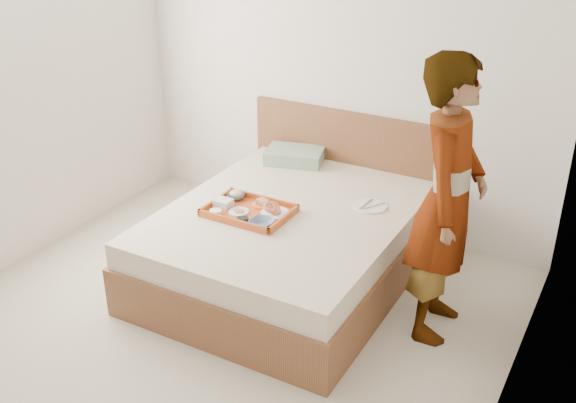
% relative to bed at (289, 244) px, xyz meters
% --- Properties ---
extents(ground, '(3.50, 4.00, 0.01)m').
position_rel_bed_xyz_m(ground, '(-0.12, -1.00, -0.27)').
color(ground, '#BAAF9D').
rests_on(ground, ground).
extents(wall_back, '(3.50, 0.01, 2.60)m').
position_rel_bed_xyz_m(wall_back, '(-0.12, 1.00, 1.04)').
color(wall_back, silver).
rests_on(wall_back, ground).
extents(wall_right, '(0.01, 4.00, 2.60)m').
position_rel_bed_xyz_m(wall_right, '(1.63, -1.00, 1.04)').
color(wall_right, silver).
rests_on(wall_right, ground).
extents(bed, '(1.65, 2.00, 0.53)m').
position_rel_bed_xyz_m(bed, '(0.00, 0.00, 0.00)').
color(bed, brown).
rests_on(bed, ground).
extents(headboard, '(1.65, 0.06, 0.95)m').
position_rel_bed_xyz_m(headboard, '(0.00, 0.97, 0.21)').
color(headboard, brown).
rests_on(headboard, ground).
extents(pillow, '(0.51, 0.41, 0.11)m').
position_rel_bed_xyz_m(pillow, '(-0.37, 0.77, 0.32)').
color(pillow, '#97AC95').
rests_on(pillow, bed).
extents(tray, '(0.57, 0.41, 0.05)m').
position_rel_bed_xyz_m(tray, '(-0.21, -0.18, 0.29)').
color(tray, '#BA521A').
rests_on(tray, bed).
extents(prawn_plate, '(0.20, 0.20, 0.01)m').
position_rel_bed_xyz_m(prawn_plate, '(-0.04, -0.12, 0.29)').
color(prawn_plate, white).
rests_on(prawn_plate, tray).
extents(navy_bowl_big, '(0.16, 0.16, 0.04)m').
position_rel_bed_xyz_m(navy_bowl_big, '(-0.03, -0.31, 0.30)').
color(navy_bowl_big, '#1B1E4A').
rests_on(navy_bowl_big, tray).
extents(sauce_dish, '(0.08, 0.08, 0.03)m').
position_rel_bed_xyz_m(sauce_dish, '(-0.16, -0.33, 0.30)').
color(sauce_dish, black).
rests_on(sauce_dish, tray).
extents(meat_plate, '(0.14, 0.14, 0.01)m').
position_rel_bed_xyz_m(meat_plate, '(-0.26, -0.22, 0.29)').
color(meat_plate, white).
rests_on(meat_plate, tray).
extents(bread_plate, '(0.14, 0.14, 0.01)m').
position_rel_bed_xyz_m(bread_plate, '(-0.19, -0.05, 0.29)').
color(bread_plate, orange).
rests_on(bread_plate, tray).
extents(salad_bowl, '(0.12, 0.12, 0.04)m').
position_rel_bed_xyz_m(salad_bowl, '(-0.40, -0.05, 0.30)').
color(salad_bowl, '#1B1E4A').
rests_on(salad_bowl, tray).
extents(plastic_tub, '(0.12, 0.10, 0.05)m').
position_rel_bed_xyz_m(plastic_tub, '(-0.41, -0.20, 0.31)').
color(plastic_tub, silver).
rests_on(plastic_tub, tray).
extents(cheese_round, '(0.08, 0.08, 0.03)m').
position_rel_bed_xyz_m(cheese_round, '(-0.39, -0.32, 0.29)').
color(cheese_round, white).
rests_on(cheese_round, tray).
extents(dinner_plate, '(0.30, 0.30, 0.01)m').
position_rel_bed_xyz_m(dinner_plate, '(0.47, 0.32, 0.27)').
color(dinner_plate, white).
rests_on(dinner_plate, bed).
extents(person, '(0.48, 0.68, 1.77)m').
position_rel_bed_xyz_m(person, '(1.10, -0.06, 0.62)').
color(person, beige).
rests_on(person, ground).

